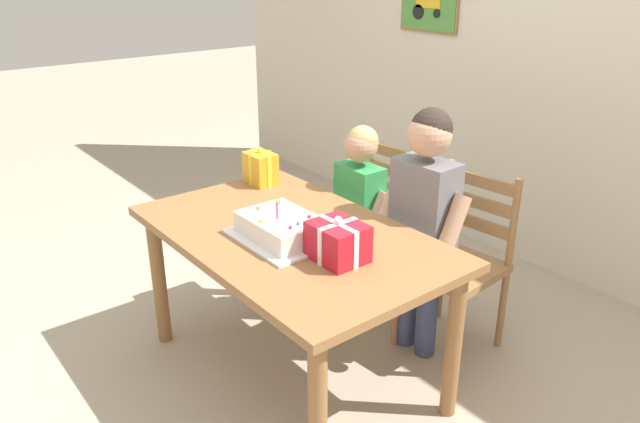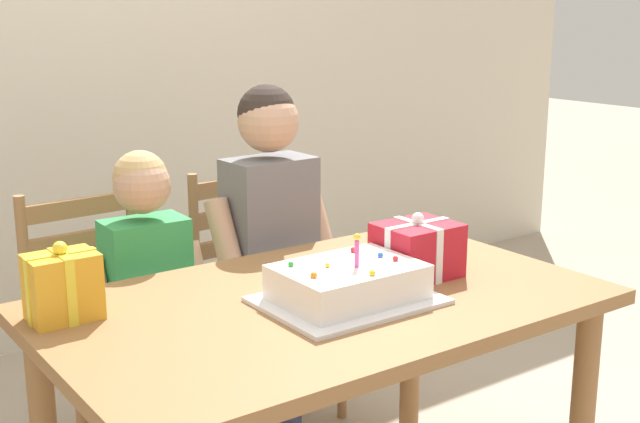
{
  "view_description": "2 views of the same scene",
  "coord_description": "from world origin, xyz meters",
  "px_view_note": "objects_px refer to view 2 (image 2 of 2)",
  "views": [
    {
      "loc": [
        1.98,
        -1.42,
        1.87
      ],
      "look_at": [
        0.09,
        0.09,
        0.86
      ],
      "focal_mm": 34.3,
      "sensor_mm": 36.0,
      "label": 1
    },
    {
      "loc": [
        -1.23,
        -1.7,
        1.5
      ],
      "look_at": [
        0.1,
        0.16,
        0.94
      ],
      "focal_mm": 47.03,
      "sensor_mm": 36.0,
      "label": 2
    }
  ],
  "objects_px": {
    "child_older": "(270,231)",
    "child_younger": "(147,286)",
    "chair_left": "(104,330)",
    "chair_right": "(262,294)",
    "dining_table": "(323,332)",
    "gift_box_red_large": "(417,250)",
    "birthday_cake": "(348,285)",
    "gift_box_beside_cake": "(63,287)"
  },
  "relations": [
    {
      "from": "child_older",
      "to": "child_younger",
      "type": "height_order",
      "value": "child_older"
    },
    {
      "from": "chair_left",
      "to": "chair_right",
      "type": "relative_size",
      "value": 1.0
    },
    {
      "from": "dining_table",
      "to": "gift_box_red_large",
      "type": "xyz_separation_m",
      "value": [
        0.32,
        -0.01,
        0.18
      ]
    },
    {
      "from": "birthday_cake",
      "to": "chair_left",
      "type": "height_order",
      "value": "birthday_cake"
    },
    {
      "from": "birthday_cake",
      "to": "gift_box_red_large",
      "type": "relative_size",
      "value": 1.98
    },
    {
      "from": "gift_box_beside_cake",
      "to": "child_younger",
      "type": "height_order",
      "value": "child_younger"
    },
    {
      "from": "dining_table",
      "to": "child_older",
      "type": "distance_m",
      "value": 0.66
    },
    {
      "from": "gift_box_beside_cake",
      "to": "child_older",
      "type": "height_order",
      "value": "child_older"
    },
    {
      "from": "chair_right",
      "to": "child_older",
      "type": "distance_m",
      "value": 0.36
    },
    {
      "from": "chair_left",
      "to": "gift_box_red_large",
      "type": "bearing_deg",
      "value": -51.99
    },
    {
      "from": "birthday_cake",
      "to": "child_older",
      "type": "distance_m",
      "value": 0.71
    },
    {
      "from": "chair_right",
      "to": "child_older",
      "type": "height_order",
      "value": "child_older"
    },
    {
      "from": "gift_box_beside_cake",
      "to": "chair_left",
      "type": "bearing_deg",
      "value": 61.5
    },
    {
      "from": "gift_box_beside_cake",
      "to": "chair_left",
      "type": "distance_m",
      "value": 0.73
    },
    {
      "from": "child_older",
      "to": "chair_left",
      "type": "bearing_deg",
      "value": 160.18
    },
    {
      "from": "chair_left",
      "to": "child_younger",
      "type": "bearing_deg",
      "value": -68.17
    },
    {
      "from": "child_older",
      "to": "gift_box_beside_cake",
      "type": "bearing_deg",
      "value": -156.15
    },
    {
      "from": "chair_left",
      "to": "child_older",
      "type": "distance_m",
      "value": 0.63
    },
    {
      "from": "birthday_cake",
      "to": "gift_box_red_large",
      "type": "height_order",
      "value": "birthday_cake"
    },
    {
      "from": "chair_left",
      "to": "child_older",
      "type": "relative_size",
      "value": 0.73
    },
    {
      "from": "gift_box_red_large",
      "to": "chair_right",
      "type": "height_order",
      "value": "gift_box_red_large"
    },
    {
      "from": "birthday_cake",
      "to": "chair_left",
      "type": "relative_size",
      "value": 0.48
    },
    {
      "from": "birthday_cake",
      "to": "child_older",
      "type": "height_order",
      "value": "child_older"
    },
    {
      "from": "gift_box_red_large",
      "to": "child_younger",
      "type": "xyz_separation_m",
      "value": [
        -0.55,
        0.62,
        -0.17
      ]
    },
    {
      "from": "birthday_cake",
      "to": "gift_box_beside_cake",
      "type": "bearing_deg",
      "value": 153.84
    },
    {
      "from": "gift_box_beside_cake",
      "to": "child_younger",
      "type": "bearing_deg",
      "value": 44.14
    },
    {
      "from": "gift_box_red_large",
      "to": "chair_left",
      "type": "distance_m",
      "value": 1.09
    },
    {
      "from": "birthday_cake",
      "to": "child_younger",
      "type": "height_order",
      "value": "child_younger"
    },
    {
      "from": "gift_box_red_large",
      "to": "child_younger",
      "type": "distance_m",
      "value": 0.85
    },
    {
      "from": "birthday_cake",
      "to": "child_younger",
      "type": "distance_m",
      "value": 0.74
    },
    {
      "from": "chair_right",
      "to": "child_younger",
      "type": "relative_size",
      "value": 0.85
    },
    {
      "from": "birthday_cake",
      "to": "gift_box_red_large",
      "type": "distance_m",
      "value": 0.3
    },
    {
      "from": "chair_right",
      "to": "birthday_cake",
      "type": "bearing_deg",
      "value": -107.31
    },
    {
      "from": "dining_table",
      "to": "chair_left",
      "type": "bearing_deg",
      "value": 110.96
    },
    {
      "from": "gift_box_beside_cake",
      "to": "birthday_cake",
      "type": "bearing_deg",
      "value": -26.16
    },
    {
      "from": "dining_table",
      "to": "child_younger",
      "type": "bearing_deg",
      "value": 110.69
    },
    {
      "from": "dining_table",
      "to": "chair_left",
      "type": "height_order",
      "value": "chair_left"
    },
    {
      "from": "chair_right",
      "to": "child_younger",
      "type": "bearing_deg",
      "value": -160.35
    },
    {
      "from": "gift_box_beside_cake",
      "to": "chair_right",
      "type": "relative_size",
      "value": 0.22
    },
    {
      "from": "birthday_cake",
      "to": "child_older",
      "type": "xyz_separation_m",
      "value": [
        0.19,
        0.68,
        -0.04
      ]
    },
    {
      "from": "chair_left",
      "to": "child_older",
      "type": "xyz_separation_m",
      "value": [
        0.53,
        -0.19,
        0.29
      ]
    },
    {
      "from": "gift_box_red_large",
      "to": "chair_right",
      "type": "distance_m",
      "value": 0.88
    }
  ]
}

